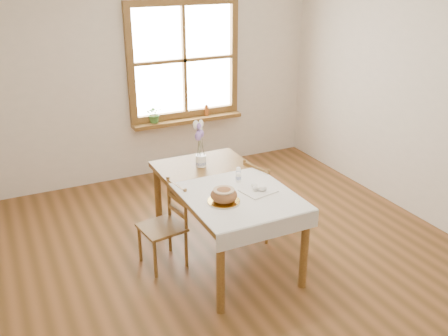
{
  "coord_description": "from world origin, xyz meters",
  "views": [
    {
      "loc": [
        -1.79,
        -3.37,
        2.62
      ],
      "look_at": [
        0.0,
        0.3,
        0.9
      ],
      "focal_mm": 40.0,
      "sensor_mm": 36.0,
      "label": 1
    }
  ],
  "objects_px": {
    "chair_right": "(267,197)",
    "bread_plate": "(224,201)",
    "flower_vase": "(201,161)",
    "dining_table": "(224,192)",
    "chair_left": "(162,226)"
  },
  "relations": [
    {
      "from": "chair_right",
      "to": "flower_vase",
      "type": "relative_size",
      "value": 7.1
    },
    {
      "from": "bread_plate",
      "to": "dining_table",
      "type": "bearing_deg",
      "value": 63.82
    },
    {
      "from": "bread_plate",
      "to": "chair_right",
      "type": "bearing_deg",
      "value": 36.16
    },
    {
      "from": "chair_right",
      "to": "dining_table",
      "type": "bearing_deg",
      "value": 92.94
    },
    {
      "from": "bread_plate",
      "to": "flower_vase",
      "type": "bearing_deg",
      "value": 79.85
    },
    {
      "from": "chair_right",
      "to": "bread_plate",
      "type": "height_order",
      "value": "chair_right"
    },
    {
      "from": "bread_plate",
      "to": "flower_vase",
      "type": "relative_size",
      "value": 2.29
    },
    {
      "from": "dining_table",
      "to": "chair_left",
      "type": "distance_m",
      "value": 0.64
    },
    {
      "from": "chair_right",
      "to": "bread_plate",
      "type": "relative_size",
      "value": 3.09
    },
    {
      "from": "chair_right",
      "to": "flower_vase",
      "type": "bearing_deg",
      "value": 52.19
    },
    {
      "from": "dining_table",
      "to": "chair_left",
      "type": "xyz_separation_m",
      "value": [
        -0.57,
        0.11,
        -0.27
      ]
    },
    {
      "from": "chair_right",
      "to": "bread_plate",
      "type": "bearing_deg",
      "value": 110.4
    },
    {
      "from": "chair_right",
      "to": "flower_vase",
      "type": "height_order",
      "value": "flower_vase"
    },
    {
      "from": "chair_left",
      "to": "flower_vase",
      "type": "xyz_separation_m",
      "value": [
        0.54,
        0.33,
        0.41
      ]
    },
    {
      "from": "dining_table",
      "to": "chair_right",
      "type": "relative_size",
      "value": 1.99
    }
  ]
}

